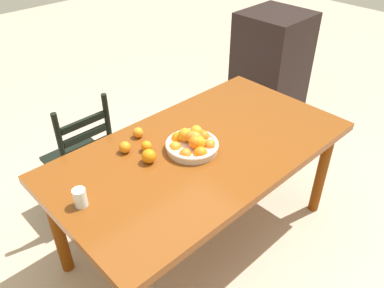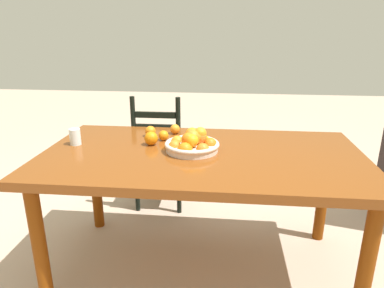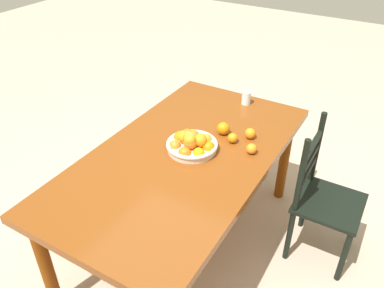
{
  "view_description": "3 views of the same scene",
  "coord_description": "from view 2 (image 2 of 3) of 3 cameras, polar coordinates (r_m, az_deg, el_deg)",
  "views": [
    {
      "loc": [
        -1.3,
        -1.28,
        2.06
      ],
      "look_at": [
        -0.06,
        0.02,
        0.79
      ],
      "focal_mm": 36.33,
      "sensor_mm": 36.0,
      "label": 1
    },
    {
      "loc": [
        0.13,
        -1.8,
        1.41
      ],
      "look_at": [
        -0.06,
        0.02,
        0.79
      ],
      "focal_mm": 32.54,
      "sensor_mm": 36.0,
      "label": 2
    },
    {
      "loc": [
        1.58,
        0.99,
        2.07
      ],
      "look_at": [
        -0.06,
        0.02,
        0.79
      ],
      "focal_mm": 36.48,
      "sensor_mm": 36.0,
      "label": 3
    }
  ],
  "objects": [
    {
      "name": "orange_loose_2",
      "position": [
        2.13,
        -4.69,
        1.4
      ],
      "size": [
        0.06,
        0.06,
        0.06
      ],
      "primitive_type": "sphere",
      "color": "orange",
      "rests_on": "dining_table"
    },
    {
      "name": "drinking_glass",
      "position": [
        2.15,
        -18.6,
        1.13
      ],
      "size": [
        0.06,
        0.06,
        0.1
      ],
      "primitive_type": "cylinder",
      "color": "silver",
      "rests_on": "dining_table"
    },
    {
      "name": "dining_table",
      "position": [
        1.95,
        1.64,
        -3.64
      ],
      "size": [
        1.77,
        0.97,
        0.75
      ],
      "color": "brown",
      "rests_on": "ground"
    },
    {
      "name": "fruit_bowl",
      "position": [
        1.94,
        0.12,
        0.14
      ],
      "size": [
        0.31,
        0.31,
        0.14
      ],
      "color": "beige",
      "rests_on": "dining_table"
    },
    {
      "name": "orange_loose_3",
      "position": [
        2.22,
        -6.84,
        2.1
      ],
      "size": [
        0.07,
        0.07,
        0.07
      ],
      "primitive_type": "sphere",
      "color": "orange",
      "rests_on": "dining_table"
    },
    {
      "name": "orange_loose_0",
      "position": [
        2.05,
        -6.71,
        0.93
      ],
      "size": [
        0.08,
        0.08,
        0.08
      ],
      "primitive_type": "sphere",
      "color": "orange",
      "rests_on": "dining_table"
    },
    {
      "name": "chair_near_window",
      "position": [
        2.8,
        -5.28,
        -1.77
      ],
      "size": [
        0.39,
        0.39,
        0.93
      ],
      "rotation": [
        0.0,
        0.0,
        3.15
      ],
      "color": "black",
      "rests_on": "ground"
    },
    {
      "name": "orange_loose_1",
      "position": [
        2.26,
        -2.8,
        2.46
      ],
      "size": [
        0.06,
        0.06,
        0.06
      ],
      "primitive_type": "sphere",
      "color": "orange",
      "rests_on": "dining_table"
    },
    {
      "name": "ground_plane",
      "position": [
        2.29,
        1.48,
        -19.31
      ],
      "size": [
        12.0,
        12.0,
        0.0
      ],
      "primitive_type": "plane",
      "color": "tan"
    }
  ]
}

